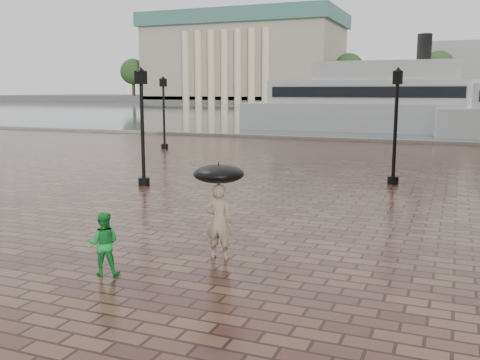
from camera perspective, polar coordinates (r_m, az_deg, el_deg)
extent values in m
plane|color=#381D19|center=(9.98, -11.57, -12.21)|extent=(300.00, 300.00, 0.00)
plane|color=#424C50|center=(99.88, 19.19, 6.91)|extent=(240.00, 240.00, 0.00)
cube|color=slate|center=(40.19, 14.53, 4.00)|extent=(80.00, 0.60, 0.30)
cube|color=#4C4C47|center=(167.78, 20.48, 8.03)|extent=(300.00, 60.00, 2.00)
cube|color=gray|center=(164.34, 0.54, 12.44)|extent=(55.00, 30.00, 22.00)
cube|color=#3A695C|center=(165.38, 0.55, 16.60)|extent=(57.00, 32.00, 4.00)
cube|color=gray|center=(157.84, 24.22, 10.65)|extent=(30.00, 22.00, 14.00)
cylinder|color=#2D2119|center=(174.04, -11.27, 9.46)|extent=(1.00, 1.00, 8.00)
sphere|color=#1F3C1B|center=(174.13, -11.33, 11.27)|extent=(8.00, 8.00, 8.00)
cylinder|color=#2D2119|center=(162.82, -4.54, 9.62)|extent=(1.00, 1.00, 8.00)
sphere|color=#1F3C1B|center=(162.92, -4.56, 11.56)|extent=(8.00, 8.00, 8.00)
cylinder|color=#2D2119|center=(154.09, 3.08, 9.64)|extent=(1.00, 1.00, 8.00)
sphere|color=#1F3C1B|center=(154.20, 3.10, 11.69)|extent=(8.00, 8.00, 8.00)
cylinder|color=#2D2119|center=(148.29, 11.44, 9.48)|extent=(1.00, 1.00, 8.00)
sphere|color=#1F3C1B|center=(148.41, 11.51, 11.60)|extent=(8.00, 8.00, 8.00)
cylinder|color=#2D2119|center=(145.77, 20.27, 9.08)|extent=(1.00, 1.00, 8.00)
sphere|color=#1F3C1B|center=(145.89, 20.40, 11.24)|extent=(8.00, 8.00, 8.00)
cylinder|color=black|center=(21.23, -10.21, -0.15)|extent=(0.44, 0.44, 0.30)
cylinder|color=black|center=(21.00, -10.35, 4.83)|extent=(0.14, 0.14, 4.00)
cube|color=black|center=(20.94, -10.53, 10.70)|extent=(0.35, 0.35, 0.50)
sphere|color=beige|center=(20.94, -10.53, 10.70)|extent=(0.28, 0.28, 0.28)
cylinder|color=black|center=(22.07, 15.99, 0.00)|extent=(0.44, 0.44, 0.30)
cylinder|color=black|center=(21.85, 16.22, 4.79)|extent=(0.14, 0.14, 4.00)
cube|color=black|center=(21.80, 16.48, 10.42)|extent=(0.35, 0.35, 0.50)
sphere|color=beige|center=(21.80, 16.48, 10.42)|extent=(0.28, 0.28, 0.28)
cylinder|color=black|center=(34.49, -8.04, 3.59)|extent=(0.44, 0.44, 0.30)
cylinder|color=black|center=(34.35, -8.12, 6.66)|extent=(0.14, 0.14, 4.00)
cube|color=black|center=(34.31, -8.20, 10.25)|extent=(0.35, 0.35, 0.50)
sphere|color=beige|center=(34.31, -8.20, 10.25)|extent=(0.28, 0.28, 0.28)
imported|color=gray|center=(11.71, -2.25, -4.44)|extent=(0.65, 0.46, 1.67)
imported|color=#1B9336|center=(11.10, -14.32, -6.57)|extent=(0.77, 0.69, 1.29)
cube|color=silver|center=(50.71, 15.16, 6.47)|extent=(26.02, 6.40, 2.49)
cube|color=silver|center=(50.65, 15.27, 9.05)|extent=(20.82, 5.53, 2.08)
cube|color=silver|center=(50.68, 15.36, 11.17)|extent=(12.50, 4.86, 1.66)
cylinder|color=black|center=(50.52, 19.06, 13.12)|extent=(1.25, 1.25, 2.49)
cube|color=black|center=(47.92, 14.88, 9.06)|extent=(19.74, 0.22, 0.94)
cube|color=black|center=(53.39, 15.61, 9.05)|extent=(19.74, 0.22, 0.94)
cylinder|color=black|center=(11.58, -2.27, -1.63)|extent=(0.02, 0.02, 0.95)
ellipsoid|color=black|center=(11.50, -2.29, 0.66)|extent=(1.10, 1.10, 0.39)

